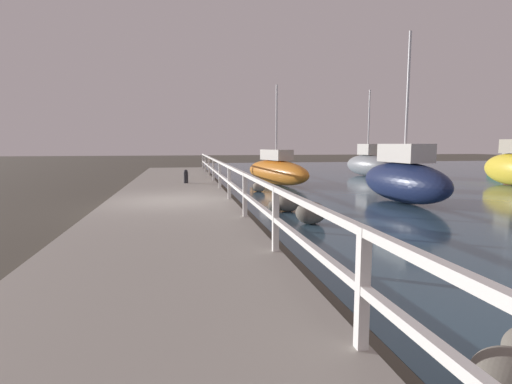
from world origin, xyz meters
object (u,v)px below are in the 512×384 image
at_px(mooring_bollard, 186,176).
at_px(sailboat_navy, 404,179).
at_px(sailboat_gray, 368,164).
at_px(sailboat_orange, 276,170).

height_order(mooring_bollard, sailboat_navy, sailboat_navy).
bearing_deg(sailboat_gray, sailboat_orange, -161.37).
relative_size(mooring_bollard, sailboat_orange, 0.11).
xyz_separation_m(sailboat_gray, sailboat_orange, (-6.98, -4.19, -0.08)).
height_order(sailboat_navy, sailboat_gray, sailboat_navy).
bearing_deg(sailboat_orange, mooring_bollard, 178.41).
relative_size(mooring_bollard, sailboat_gray, 0.11).
height_order(sailboat_navy, sailboat_orange, sailboat_navy).
bearing_deg(sailboat_navy, sailboat_gray, 64.98).
bearing_deg(sailboat_orange, sailboat_gray, 15.52).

